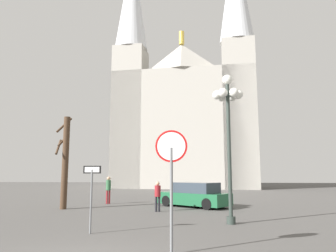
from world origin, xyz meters
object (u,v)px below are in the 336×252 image
stop_sign (171,165)px  pedestrian_standing (108,187)px  pedestrian_walking (158,193)px  street_lamp (228,114)px  bare_tree (65,160)px  one_way_arrow_sign (91,190)px  parked_car_near_green (195,195)px  cathedral (185,108)px

stop_sign → pedestrian_standing: 13.69m
pedestrian_walking → pedestrian_standing: bearing=134.5°
street_lamp → bare_tree: size_ratio=1.16×
one_way_arrow_sign → bare_tree: size_ratio=0.43×
stop_sign → parked_car_near_green: (0.48, 11.22, -1.57)m
stop_sign → pedestrian_walking: bearing=99.5°
one_way_arrow_sign → pedestrian_walking: bearing=76.4°
stop_sign → bare_tree: size_ratio=0.59×
stop_sign → parked_car_near_green: size_ratio=0.69×
stop_sign → one_way_arrow_sign: stop_sign is taller
street_lamp → one_way_arrow_sign: bearing=-153.5°
cathedral → bare_tree: bearing=-102.8°
bare_tree → one_way_arrow_sign: bearing=-60.2°
parked_car_near_green → pedestrian_standing: pedestrian_standing is taller
one_way_arrow_sign → bare_tree: bare_tree is taller
parked_car_near_green → pedestrian_standing: (-5.72, 1.37, 0.41)m
parked_car_near_green → street_lamp: bearing=-76.4°
cathedral → street_lamp: 31.59m
one_way_arrow_sign → stop_sign: bearing=-39.8°
street_lamp → cathedral: bearing=95.6°
pedestrian_walking → bare_tree: bearing=173.0°
stop_sign → pedestrian_standing: (-5.24, 12.59, -1.17)m
bare_tree → pedestrian_standing: (1.71, 3.18, -1.66)m
one_way_arrow_sign → bare_tree: (-3.98, 6.94, 1.29)m
parked_car_near_green → pedestrian_standing: bearing=166.5°
one_way_arrow_sign → street_lamp: (4.97, 2.47, 3.05)m
street_lamp → pedestrian_walking: street_lamp is taller
street_lamp → parked_car_near_green: bearing=103.6°
cathedral → stop_sign: cathedral is taller
parked_car_near_green → one_way_arrow_sign: bearing=-111.5°
parked_car_near_green → bare_tree: bearing=-166.3°
cathedral → pedestrian_standing: 25.54m
bare_tree → street_lamp: bearing=-26.5°
stop_sign → parked_car_near_green: bearing=87.6°
cathedral → bare_tree: cathedral is taller
pedestrian_standing → one_way_arrow_sign: bearing=-77.4°
one_way_arrow_sign → parked_car_near_green: one_way_arrow_sign is taller
cathedral → pedestrian_walking: bearing=-91.0°
bare_tree → pedestrian_walking: (5.49, -0.67, -1.80)m
pedestrian_walking → one_way_arrow_sign: bearing=-103.6°
cathedral → pedestrian_walking: size_ratio=23.00×
cathedral → stop_sign: (0.99, -35.69, -8.88)m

